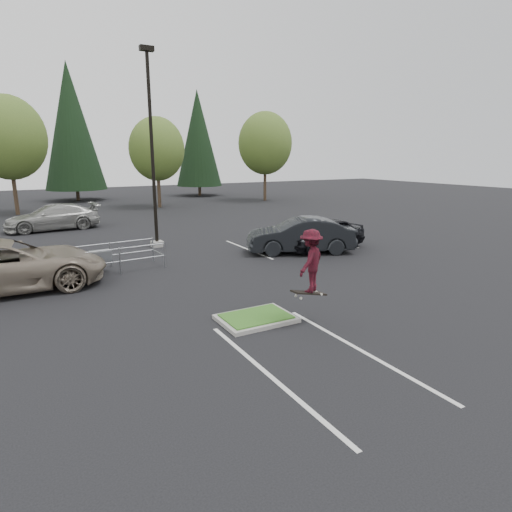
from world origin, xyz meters
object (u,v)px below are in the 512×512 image
car_l_tan (7,266)px  light_pole (153,161)px  skateboarder (310,261)px  car_far_silver (53,217)px  car_r_charc (301,235)px  decid_b (8,140)px  cart_corral (104,256)px  conif_c (198,138)px  decid_c (157,151)px  conif_b (71,127)px  decid_d (265,145)px  car_r_black (323,234)px

car_l_tan → light_pole: bearing=-54.7°
skateboarder → car_far_silver: size_ratio=0.35×
skateboarder → car_r_charc: 9.65m
decid_b → light_pole: bearing=-70.6°
cart_corral → skateboarder: 9.95m
conif_c → car_r_charc: bearing=-103.0°
decid_b → car_r_charc: 27.14m
decid_c → car_far_silver: (-9.94, -9.18, -4.40)m
skateboarder → car_r_charc: skateboarder is taller
light_pole → cart_corral: bearing=-130.5°
car_l_tan → conif_b: bearing=-11.2°
conif_b → car_l_tan: size_ratio=2.13×
light_pole → car_r_charc: 8.63m
conif_c → cart_corral: bearing=-118.3°
decid_b → conif_b: conif_b is taller
car_far_silver → decid_c: bearing=127.3°
conif_b → car_l_tan: (-6.50, -33.50, -6.90)m
light_pole → car_r_charc: (6.00, -5.00, -3.67)m
decid_d → car_r_charc: decid_d is taller
conif_c → skateboarder: size_ratio=6.16×
decid_b → conif_b: (6.01, 9.97, 1.81)m
conif_c → car_l_tan: (-20.50, -32.50, -5.90)m
car_r_charc → car_far_silver: size_ratio=0.92×
light_pole → conif_b: conif_b is taller
light_pole → skateboarder: (0.70, -13.00, -2.64)m
car_r_black → decid_b: bearing=-154.7°
cart_corral → decid_d: bearing=41.9°
car_r_charc → skateboarder: bearing=-10.6°
car_r_black → car_far_silver: size_ratio=0.83×
decid_b → car_l_tan: decid_b is taller
light_pole → car_far_silver: light_pole is taller
decid_c → decid_d: 12.03m
decid_c → car_r_black: bearing=-85.0°
decid_d → conif_b: bearing=150.5°
cart_corral → car_r_black: car_r_black is taller
light_pole → car_far_silver: 10.41m
decid_c → skateboarder: bearing=-98.8°
cart_corral → car_l_tan: bearing=-169.9°
decid_b → cart_corral: (3.06, -22.57, -5.33)m
decid_b → car_r_charc: size_ratio=1.78×
cart_corral → car_far_silver: car_far_silver is taller
conif_c → car_r_black: conif_c is taller
decid_b → decid_d: size_ratio=1.02×
skateboarder → conif_b: bearing=-119.4°
decid_b → decid_d: (24.00, -0.20, -0.13)m
decid_b → car_far_silver: 11.35m
conif_c → skateboarder: 42.76m
cart_corral → car_r_charc: 9.50m
car_l_tan → car_r_black: size_ratio=1.40×
decid_b → skateboarder: decid_b is taller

